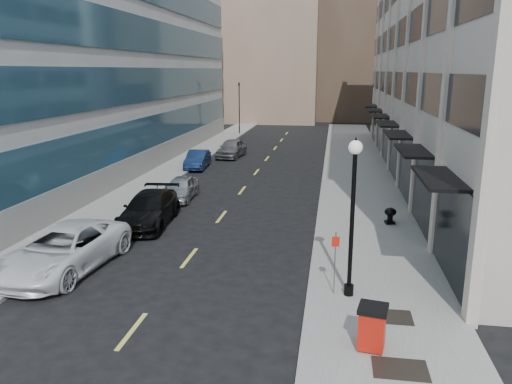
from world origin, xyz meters
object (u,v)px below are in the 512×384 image
(car_white_van, at_px, (64,249))
(urn_planter, at_px, (390,214))
(lamppost, at_px, (353,205))
(sign_post, at_px, (335,254))
(car_grey_sedan, at_px, (232,148))
(traffic_signal, at_px, (239,86))
(trash_bin, at_px, (372,326))
(car_silver_sedan, at_px, (181,188))
(car_black_pickup, at_px, (149,209))
(car_blue_sedan, at_px, (198,160))

(car_white_van, bearing_deg, urn_planter, 35.80)
(lamppost, height_order, urn_planter, lamppost)
(car_white_van, relative_size, sign_post, 2.84)
(car_grey_sedan, relative_size, sign_post, 2.17)
(sign_post, height_order, urn_planter, sign_post)
(lamppost, bearing_deg, urn_planter, 75.44)
(traffic_signal, bearing_deg, urn_planter, -67.69)
(car_grey_sedan, bearing_deg, lamppost, -65.62)
(car_white_van, height_order, car_grey_sedan, car_white_van)
(car_white_van, bearing_deg, traffic_signal, 96.83)
(trash_bin, relative_size, lamppost, 0.23)
(car_white_van, distance_m, car_silver_sedan, 11.28)
(car_white_van, height_order, trash_bin, car_white_van)
(car_black_pickup, xyz_separation_m, lamppost, (9.66, -6.98, 2.51))
(sign_post, bearing_deg, traffic_signal, 96.32)
(car_silver_sedan, relative_size, car_blue_sedan, 0.95)
(car_black_pickup, xyz_separation_m, car_silver_sedan, (0.06, 5.07, -0.11))
(car_silver_sedan, distance_m, trash_bin, 18.39)
(car_blue_sedan, relative_size, sign_post, 1.94)
(car_white_van, bearing_deg, car_grey_sedan, 92.75)
(car_blue_sedan, distance_m, sign_post, 24.06)
(car_black_pickup, distance_m, lamppost, 12.18)
(car_white_van, bearing_deg, car_blue_sedan, 96.50)
(car_black_pickup, bearing_deg, car_white_van, -104.36)
(car_silver_sedan, xyz_separation_m, trash_bin, (10.12, -15.35, 0.15))
(traffic_signal, relative_size, car_grey_sedan, 1.48)
(traffic_signal, xyz_separation_m, sign_post, (11.40, -42.79, -4.15))
(car_white_van, distance_m, urn_planter, 15.04)
(car_white_van, height_order, car_black_pickup, car_white_van)
(traffic_signal, xyz_separation_m, car_grey_sedan, (2.30, -15.77, -4.92))
(car_white_van, distance_m, car_black_pickup, 6.25)
(lamppost, relative_size, urn_planter, 6.68)
(car_silver_sedan, distance_m, car_grey_sedan, 15.01)
(car_white_van, distance_m, trash_bin, 12.01)
(car_white_van, xyz_separation_m, car_silver_sedan, (1.15, 11.22, -0.18))
(traffic_signal, height_order, car_silver_sedan, traffic_signal)
(urn_planter, bearing_deg, trash_bin, -98.10)
(car_silver_sedan, bearing_deg, car_black_pickup, -93.58)
(lamppost, bearing_deg, sign_post, 175.18)
(traffic_signal, xyz_separation_m, trash_bin, (12.42, -46.12, -4.89))
(lamppost, bearing_deg, traffic_signal, 105.53)
(car_white_van, height_order, car_silver_sedan, car_white_van)
(traffic_signal, height_order, urn_planter, traffic_signal)
(car_grey_sedan, height_order, urn_planter, car_grey_sedan)
(sign_post, bearing_deg, car_blue_sedan, 107.83)
(car_black_pickup, xyz_separation_m, car_blue_sedan, (-1.54, 14.59, -0.10))
(urn_planter, bearing_deg, car_silver_sedan, 163.12)
(car_white_van, distance_m, lamppost, 11.06)
(car_silver_sedan, xyz_separation_m, lamppost, (9.60, -12.05, 2.62))
(car_silver_sedan, xyz_separation_m, urn_planter, (11.80, -3.58, -0.04))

